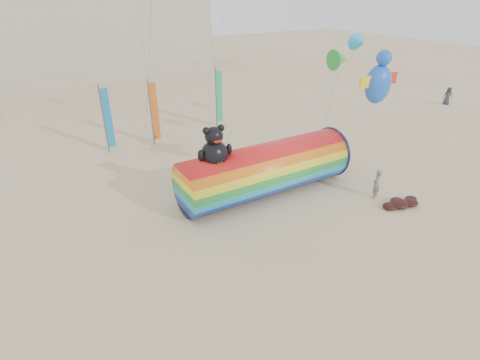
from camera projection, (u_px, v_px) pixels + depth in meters
ground at (247, 235)px, 19.12m from camera, size 160.00×160.00×0.00m
windsock_assembly at (266, 168)px, 22.41m from camera, size 10.84×3.30×5.00m
kite_handler at (376, 184)px, 22.20m from camera, size 0.78×0.65×1.83m
fabric_bundle at (401, 203)px, 21.66m from camera, size 2.62×1.35×0.41m
festival_banners at (163, 109)px, 29.99m from camera, size 10.60×1.44×5.20m
flying_kites at (250, 15)px, 19.74m from camera, size 26.44×14.99×8.56m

